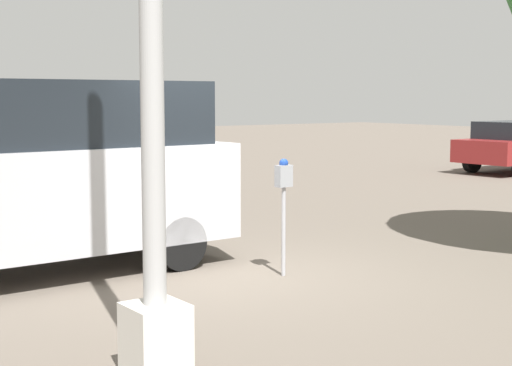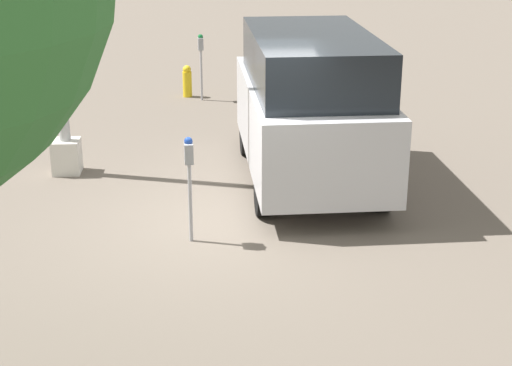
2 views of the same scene
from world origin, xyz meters
The scene contains 6 objects.
ground_plane centered at (0.00, 0.00, 0.00)m, with size 80.00×80.00×0.00m, color #60564C.
parking_meter_near centered at (-0.44, 0.52, 1.04)m, with size 0.21×0.12×1.41m.
parking_meter_far centered at (7.17, 0.41, 1.07)m, with size 0.21×0.12×1.46m.
lamp_post centered at (2.40, 2.58, 2.40)m, with size 0.44×0.44×6.56m.
parked_van centered at (1.81, -1.28, 1.24)m, with size 4.59×2.06×2.33m.
fire_hydrant centered at (7.51, 0.74, 0.35)m, with size 0.20×0.20×0.71m.
Camera 2 is at (-9.84, 0.25, 4.21)m, focal length 55.00 mm.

